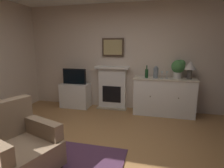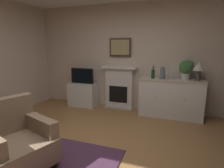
# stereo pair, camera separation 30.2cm
# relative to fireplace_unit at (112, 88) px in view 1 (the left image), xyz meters

# --- Properties ---
(ground_plane) EXTENTS (5.31, 4.93, 0.10)m
(ground_plane) POSITION_rel_fireplace_unit_xyz_m (0.31, -2.31, -0.60)
(ground_plane) COLOR #9E7042
(ground_plane) RESTS_ON ground
(wall_rear) EXTENTS (5.31, 0.06, 2.64)m
(wall_rear) POSITION_rel_fireplace_unit_xyz_m (0.31, 0.13, 0.77)
(wall_rear) COLOR beige
(wall_rear) RESTS_ON ground_plane
(area_rug) EXTENTS (2.18, 1.46, 0.02)m
(area_rug) POSITION_rel_fireplace_unit_xyz_m (-0.36, -2.68, -0.54)
(area_rug) COLOR #4C2D47
(area_rug) RESTS_ON ground_plane
(fireplace_unit) EXTENTS (0.87, 0.30, 1.10)m
(fireplace_unit) POSITION_rel_fireplace_unit_xyz_m (0.00, 0.00, 0.00)
(fireplace_unit) COLOR white
(fireplace_unit) RESTS_ON ground_plane
(framed_picture) EXTENTS (0.55, 0.04, 0.45)m
(framed_picture) POSITION_rel_fireplace_unit_xyz_m (0.00, 0.05, 1.03)
(framed_picture) COLOR #473323
(sideboard_cabinet) EXTENTS (1.42, 0.49, 0.88)m
(sideboard_cabinet) POSITION_rel_fireplace_unit_xyz_m (1.29, -0.18, -0.11)
(sideboard_cabinet) COLOR white
(sideboard_cabinet) RESTS_ON ground_plane
(table_lamp) EXTENTS (0.26, 0.26, 0.40)m
(table_lamp) POSITION_rel_fireplace_unit_xyz_m (1.82, -0.18, 0.61)
(table_lamp) COLOR #4C4742
(table_lamp) RESTS_ON sideboard_cabinet
(wine_bottle) EXTENTS (0.08, 0.08, 0.29)m
(wine_bottle) POSITION_rel_fireplace_unit_xyz_m (0.88, -0.22, 0.44)
(wine_bottle) COLOR #193F1E
(wine_bottle) RESTS_ON sideboard_cabinet
(wine_glass_left) EXTENTS (0.07, 0.07, 0.16)m
(wine_glass_left) POSITION_rel_fireplace_unit_xyz_m (1.22, -0.22, 0.45)
(wine_glass_left) COLOR silver
(wine_glass_left) RESTS_ON sideboard_cabinet
(wine_glass_center) EXTENTS (0.07, 0.07, 0.16)m
(wine_glass_center) POSITION_rel_fireplace_unit_xyz_m (1.33, -0.21, 0.45)
(wine_glass_center) COLOR silver
(wine_glass_center) RESTS_ON sideboard_cabinet
(vase_decorative) EXTENTS (0.11, 0.11, 0.28)m
(vase_decorative) POSITION_rel_fireplace_unit_xyz_m (1.09, -0.23, 0.47)
(vase_decorative) COLOR slate
(vase_decorative) RESTS_ON sideboard_cabinet
(tv_cabinet) EXTENTS (0.75, 0.42, 0.63)m
(tv_cabinet) POSITION_rel_fireplace_unit_xyz_m (-0.97, -0.16, -0.23)
(tv_cabinet) COLOR white
(tv_cabinet) RESTS_ON ground_plane
(tv_set) EXTENTS (0.62, 0.07, 0.40)m
(tv_set) POSITION_rel_fireplace_unit_xyz_m (-0.98, -0.19, 0.28)
(tv_set) COLOR black
(tv_set) RESTS_ON tv_cabinet
(potted_plant_small) EXTENTS (0.30, 0.30, 0.43)m
(potted_plant_small) POSITION_rel_fireplace_unit_xyz_m (1.58, -0.13, 0.59)
(potted_plant_small) COLOR beige
(potted_plant_small) RESTS_ON sideboard_cabinet
(armchair) EXTENTS (1.01, 0.98, 0.92)m
(armchair) POSITION_rel_fireplace_unit_xyz_m (-0.53, -2.81, -0.17)
(armchair) COLOR #8C7259
(armchair) RESTS_ON ground_plane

